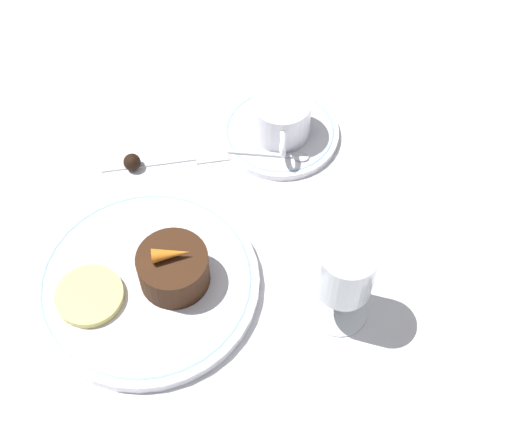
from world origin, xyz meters
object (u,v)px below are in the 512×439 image
object	(u,v)px
dinner_plate	(147,283)
dessert_cake	(174,269)
wine_glass	(345,275)
fork	(183,159)
coffee_cup	(281,117)

from	to	relation	value
dinner_plate	dessert_cake	bearing A→B (deg)	92.73
wine_glass	dessert_cake	distance (m)	0.19
dinner_plate	fork	xyz separation A→B (m)	(-0.19, 0.03, -0.01)
coffee_cup	wine_glass	bearing A→B (deg)	12.15
fork	dessert_cake	size ratio (longest dim) A/B	2.15
coffee_cup	dessert_cake	xyz separation A→B (m)	(0.22, -0.13, -0.00)
coffee_cup	dessert_cake	bearing A→B (deg)	-30.09
dinner_plate	fork	size ratio (longest dim) A/B	1.49
coffee_cup	dinner_plate	bearing A→B (deg)	-35.84
fork	coffee_cup	bearing A→B (deg)	105.90
wine_glass	fork	xyz separation A→B (m)	(-0.22, -0.18, -0.08)
fork	dinner_plate	bearing A→B (deg)	-10.18
dessert_cake	fork	bearing A→B (deg)	179.78
coffee_cup	fork	bearing A→B (deg)	-74.10
dinner_plate	wine_glass	distance (m)	0.23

